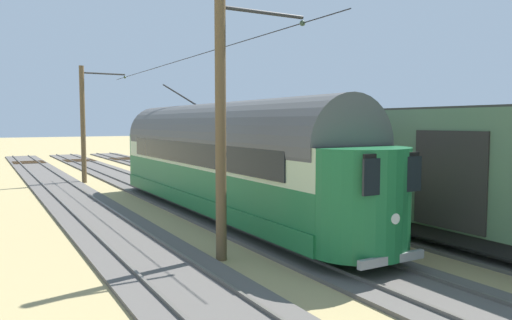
{
  "coord_description": "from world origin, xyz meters",
  "views": [
    {
      "loc": [
        7.89,
        15.13,
        3.57
      ],
      "look_at": [
        -0.59,
        0.4,
        2.24
      ],
      "focal_mm": 33.95,
      "sensor_mm": 36.0,
      "label": 1
    }
  ],
  "objects_px": {
    "boxcar_adjacent": "(485,174)",
    "catenary_pole_mid_near": "(223,122)",
    "vintage_streetcar": "(220,157)",
    "switch_stand": "(247,172)",
    "catenary_pole_foreground": "(84,122)"
  },
  "relations": [
    {
      "from": "vintage_streetcar",
      "to": "switch_stand",
      "type": "distance_m",
      "value": 9.94
    },
    {
      "from": "vintage_streetcar",
      "to": "boxcar_adjacent",
      "type": "bearing_deg",
      "value": 117.09
    },
    {
      "from": "boxcar_adjacent",
      "to": "switch_stand",
      "type": "height_order",
      "value": "boxcar_adjacent"
    },
    {
      "from": "boxcar_adjacent",
      "to": "catenary_pole_mid_near",
      "type": "bearing_deg",
      "value": -23.18
    },
    {
      "from": "boxcar_adjacent",
      "to": "catenary_pole_foreground",
      "type": "relative_size",
      "value": 1.69
    },
    {
      "from": "catenary_pole_foreground",
      "to": "catenary_pole_mid_near",
      "type": "height_order",
      "value": "same"
    },
    {
      "from": "vintage_streetcar",
      "to": "catenary_pole_foreground",
      "type": "bearing_deg",
      "value": -79.55
    },
    {
      "from": "switch_stand",
      "to": "catenary_pole_foreground",
      "type": "bearing_deg",
      "value": -32.81
    },
    {
      "from": "vintage_streetcar",
      "to": "catenary_pole_mid_near",
      "type": "relative_size",
      "value": 2.6
    },
    {
      "from": "boxcar_adjacent",
      "to": "switch_stand",
      "type": "relative_size",
      "value": 9.34
    },
    {
      "from": "catenary_pole_foreground",
      "to": "switch_stand",
      "type": "relative_size",
      "value": 5.54
    },
    {
      "from": "vintage_streetcar",
      "to": "catenary_pole_foreground",
      "type": "relative_size",
      "value": 2.6
    },
    {
      "from": "catenary_pole_mid_near",
      "to": "switch_stand",
      "type": "bearing_deg",
      "value": -120.99
    },
    {
      "from": "catenary_pole_mid_near",
      "to": "boxcar_adjacent",
      "type": "bearing_deg",
      "value": 156.82
    },
    {
      "from": "vintage_streetcar",
      "to": "boxcar_adjacent",
      "type": "height_order",
      "value": "vintage_streetcar"
    }
  ]
}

